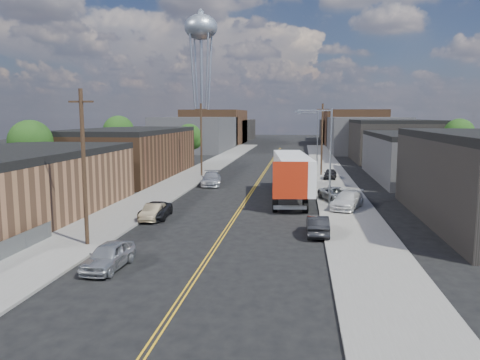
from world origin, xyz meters
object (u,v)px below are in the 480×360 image
(semi_truck, at_px, (292,173))
(car_right_lot_b, at_px, (347,200))
(car_right_lot_c, at_px, (330,174))
(car_left_a, at_px, (109,256))
(car_left_c, at_px, (155,210))
(car_right_oncoming, at_px, (318,225))
(car_right_lot_a, at_px, (336,194))
(car_left_d, at_px, (211,179))
(car_left_b, at_px, (153,212))
(water_tower, at_px, (201,32))
(car_ahead_truck, at_px, (294,176))

(semi_truck, height_order, car_right_lot_b, semi_truck)
(car_right_lot_c, bearing_deg, car_left_a, -103.49)
(semi_truck, xyz_separation_m, car_right_lot_b, (5.00, -5.93, -1.69))
(car_left_c, bearing_deg, car_right_oncoming, -21.14)
(car_left_a, bearing_deg, car_right_lot_a, 61.01)
(semi_truck, height_order, car_left_d, semi_truck)
(car_right_lot_c, bearing_deg, car_left_d, -148.10)
(car_left_d, height_order, car_right_oncoming, car_left_d)
(car_left_a, relative_size, car_left_c, 0.93)
(car_left_b, height_order, car_right_lot_a, car_right_lot_a)
(semi_truck, distance_m, car_left_a, 25.92)
(water_tower, height_order, car_left_a, water_tower)
(car_left_b, height_order, car_right_lot_b, car_right_lot_b)
(car_right_lot_a, bearing_deg, car_ahead_truck, 85.53)
(car_left_a, bearing_deg, car_right_oncoming, 40.64)
(car_right_lot_a, height_order, car_ahead_truck, car_right_lot_a)
(semi_truck, xyz_separation_m, car_left_b, (-10.90, -11.93, -1.95))
(car_left_b, xyz_separation_m, car_right_oncoming, (13.00, -3.26, 0.07))
(car_right_lot_a, bearing_deg, car_right_lot_b, -100.85)
(car_left_b, relative_size, car_right_lot_a, 0.82)
(car_left_b, bearing_deg, car_left_d, 85.75)
(car_right_oncoming, bearing_deg, car_left_b, -14.94)
(semi_truck, xyz_separation_m, car_right_lot_c, (4.70, 13.97, -1.78))
(car_left_c, distance_m, car_ahead_truck, 25.83)
(water_tower, bearing_deg, car_right_lot_a, -69.46)
(car_left_d, xyz_separation_m, car_right_lot_b, (14.85, -13.15, 0.09))
(semi_truck, relative_size, car_right_oncoming, 4.11)
(car_left_d, bearing_deg, water_tower, 95.24)
(car_left_a, bearing_deg, water_tower, 102.55)
(car_right_oncoming, height_order, car_right_lot_b, car_right_lot_b)
(car_left_d, distance_m, car_ahead_truck, 10.97)
(car_right_oncoming, distance_m, car_right_lot_b, 9.71)
(semi_truck, relative_size, car_right_lot_b, 3.43)
(car_left_d, bearing_deg, car_right_oncoming, -69.59)
(car_left_b, xyz_separation_m, car_left_d, (1.06, 19.15, 0.17))
(car_right_lot_b, xyz_separation_m, car_right_lot_c, (-0.31, 19.90, -0.09))
(water_tower, distance_m, car_left_c, 97.47)
(water_tower, relative_size, car_right_lot_c, 9.60)
(water_tower, distance_m, car_right_lot_c, 78.95)
(car_left_b, distance_m, car_ahead_truck, 26.36)
(car_ahead_truck, bearing_deg, car_left_b, -122.21)
(water_tower, height_order, car_right_lot_a, water_tower)
(car_left_c, height_order, car_right_lot_a, car_right_lot_a)
(car_left_c, distance_m, car_left_d, 18.59)
(car_left_a, xyz_separation_m, car_right_lot_c, (14.20, 38.02, 0.07))
(water_tower, bearing_deg, car_ahead_truck, -68.71)
(car_left_a, distance_m, car_left_c, 12.78)
(water_tower, distance_m, car_right_lot_a, 92.76)
(car_left_b, xyz_separation_m, car_left_c, (0.00, 0.59, 0.01))
(car_left_c, xyz_separation_m, car_right_lot_c, (15.60, 25.31, 0.16))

